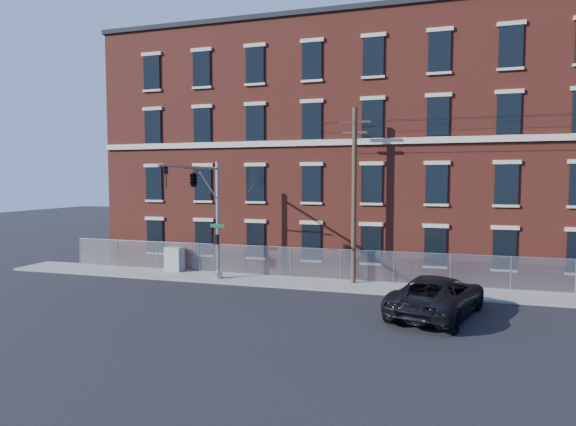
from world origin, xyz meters
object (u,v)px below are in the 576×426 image
at_px(traffic_signal_mast, 200,192).
at_px(utility_pole_near, 354,192).
at_px(pickup_truck, 437,295).
at_px(utility_cabinet, 174,259).

height_order(traffic_signal_mast, utility_pole_near, utility_pole_near).
bearing_deg(pickup_truck, traffic_signal_mast, 9.55).
bearing_deg(utility_cabinet, utility_pole_near, 9.15).
bearing_deg(utility_pole_near, utility_cabinet, 178.77).
height_order(utility_pole_near, pickup_truck, utility_pole_near).
relative_size(pickup_truck, utility_cabinet, 4.19).
xyz_separation_m(traffic_signal_mast, pickup_truck, (12.56, -1.75, -4.49)).
xyz_separation_m(traffic_signal_mast, utility_pole_near, (8.00, 3.42, -0.05)).
bearing_deg(utility_cabinet, traffic_signal_mast, -34.04).
distance_m(utility_pole_near, pickup_truck, 8.19).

